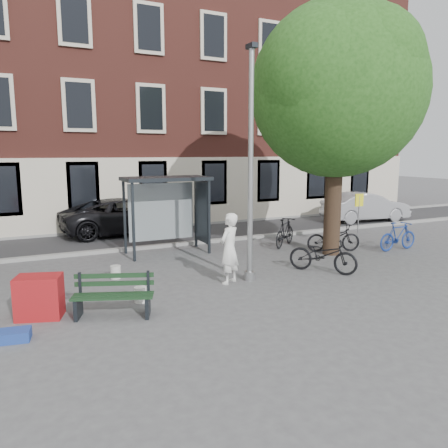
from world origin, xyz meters
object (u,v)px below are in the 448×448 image
bus_shelter (176,197)px  notice_sign (359,209)px  lamppost (250,177)px  bike_d (285,232)px  bike_b (398,236)px  red_stand (39,297)px  painter (229,248)px  bike_a (333,238)px  car_dark (126,216)px  bench (113,298)px  bike_c (323,255)px  car_silver (365,207)px

bus_shelter → notice_sign: bus_shelter is taller
lamppost → notice_sign: bearing=18.0°
bike_d → bus_shelter: bearing=40.8°
bike_b → red_stand: size_ratio=1.89×
painter → bike_a: size_ratio=1.01×
bike_d → car_dark: car_dark is taller
bench → bike_d: bike_d is taller
bike_b → red_stand: bike_b is taller
bike_a → notice_sign: notice_sign is taller
lamppost → bike_c: 3.22m
bus_shelter → bike_c: size_ratio=1.44×
painter → bench: 3.45m
lamppost → painter: 1.95m
bus_shelter → painter: (-0.01, -4.11, -0.98)m
bike_c → car_silver: car_silver is taller
bench → car_silver: car_silver is taller
red_stand → lamppost: bearing=5.1°
bus_shelter → bench: (-3.26, -5.14, -1.52)m
car_dark → bus_shelter: bearing=-173.9°
bus_shelter → bike_d: size_ratio=1.63×
bench → bike_b: 10.55m
red_stand → bike_a: bearing=13.2°
bike_a → red_stand: bike_a is taller
painter → red_stand: painter is taller
car_silver → bike_b: bearing=153.6°
car_dark → bike_b: bearing=-137.4°
bike_c → bike_d: 3.58m
bike_b → bike_c: 4.37m
bike_d → red_stand: size_ratio=1.94×
red_stand → notice_sign: size_ratio=0.45×
painter → bike_c: (2.90, -0.22, -0.42)m
car_dark → bench: bearing=161.0°
bus_shelter → bike_d: 4.21m
bike_a → car_silver: 7.54m
painter → bench: (-3.25, -1.03, -0.54)m
bike_c → bus_shelter: bearing=87.0°
bench → car_silver: size_ratio=0.40×
bike_b → bike_d: size_ratio=0.97×
bike_d → red_stand: (-8.54, -3.70, -0.08)m
bike_a → bike_d: bike_d is taller
bike_b → car_dark: bearing=45.8°
bench → bike_b: (10.36, 1.97, 0.11)m
bike_a → bike_c: (-2.04, -2.00, 0.03)m
bike_c → car_silver: (7.93, 6.70, 0.20)m
lamppost → car_dark: bearing=99.4°
bench → bus_shelter: bearing=78.5°
car_dark → car_silver: (11.60, -1.87, -0.03)m
bike_b → car_silver: size_ratio=0.39×
bus_shelter → bike_a: 5.64m
bike_a → notice_sign: bearing=-71.1°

